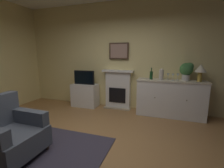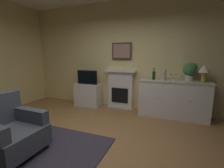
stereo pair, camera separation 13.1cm
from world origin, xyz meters
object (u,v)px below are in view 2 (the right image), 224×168
Objects in this scene: wine_glass_left at (171,75)px; tv_set at (87,77)px; table_lamp at (204,70)px; wine_glass_center at (176,76)px; sideboard_cabinet at (173,99)px; armchair at (9,131)px; fireplace_unit at (121,89)px; wine_bottle at (154,75)px; wine_glass_right at (181,76)px; tv_cabinet at (88,95)px; vase_decorative at (164,75)px; framed_picture at (122,51)px; potted_plant_small at (190,70)px.

tv_set is (-2.29, -0.00, -0.17)m from wine_glass_left.
wine_glass_center is at bearing -176.51° from table_lamp.
sideboard_cabinet is 1.76× the size of armchair.
wine_bottle is at bearing -11.84° from fireplace_unit.
wine_glass_right is (0.62, 0.02, 0.01)m from wine_bottle.
table_lamp reaches higher than tv_cabinet.
wine_bottle reaches higher than tv_set.
sideboard_cabinet is at bearing 130.89° from wine_glass_center.
framed_picture is at bearing 166.75° from vase_decorative.
wine_glass_left is 0.27× the size of tv_set.
framed_picture is 1.25m from tv_set.
sideboard_cabinet is 0.95m from table_lamp.
wine_glass_left is 0.22m from wine_glass_right.
vase_decorative reaches higher than wine_glass_left.
framed_picture is 1.37× the size of table_lamp.
sideboard_cabinet is 0.78m from potted_plant_small.
armchair reaches higher than tv_cabinet.
sideboard_cabinet is 2.37m from tv_cabinet.
wine_glass_center is at bearing -8.46° from fireplace_unit.
wine_glass_left is at bearing -176.84° from wine_glass_right.
wine_bottle is at bearing -179.19° from table_lamp.
table_lamp is 0.60m from wine_glass_center.
framed_picture is at bearing 171.96° from wine_glass_right.
armchair is at bearing -139.62° from table_lamp.
table_lamp is 0.28m from potted_plant_small.
wine_bottle is 1.76× the size of wine_glass_left.
fireplace_unit is 2.11m from table_lamp.
wine_glass_center is at bearing 3.17° from vase_decorative.
wine_glass_left is 0.17m from vase_decorative.
fireplace_unit is at bearing -90.00° from framed_picture.
sideboard_cabinet is 2.16× the size of tv_cabinet.
potted_plant_small reaches higher than tv_set.
sideboard_cabinet reaches higher than tv_cabinet.
sideboard_cabinet is (1.40, -0.22, -1.16)m from framed_picture.
potted_plant_small is at bearing 7.87° from sideboard_cabinet.
wine_glass_center is at bearing -49.11° from sideboard_cabinet.
wine_glass_right is 3.55m from armchair.
tv_set is (-0.97, -0.23, -0.75)m from framed_picture.
sideboard_cabinet is 0.58m from wine_glass_center.
fireplace_unit is at bearing 168.89° from vase_decorative.
sideboard_cabinet is 0.59m from wine_glass_right.
wine_bottle is at bearing 177.77° from wine_glass_center.
wine_glass_left is at bearing -0.54° from tv_cabinet.
potted_plant_small is (0.41, 0.05, 0.13)m from wine_glass_left.
vase_decorative is (-0.24, -0.05, 0.59)m from sideboard_cabinet.
armchair is at bearing -136.26° from potted_plant_small.
sideboard_cabinet is 2.62× the size of tv_set.
wine_glass_center is (1.43, -0.21, 0.48)m from fireplace_unit.
wine_glass_left reaches higher than tv_set.
fireplace_unit is 1.01m from tv_cabinet.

